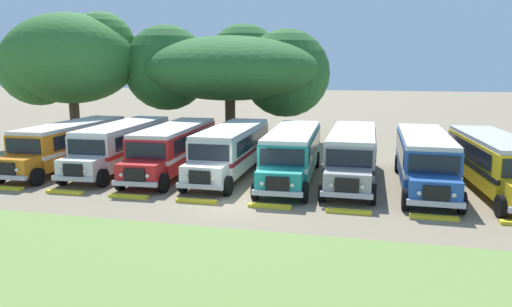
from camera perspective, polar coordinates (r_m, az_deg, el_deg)
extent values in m
plane|color=#84755B|center=(22.78, -2.44, -5.84)|extent=(220.00, 220.00, 0.00)
cube|color=olive|center=(15.24, -11.45, -14.55)|extent=(80.00, 9.64, 0.01)
cube|color=orange|center=(32.84, -21.22, 1.28)|extent=(2.53, 9.21, 2.10)
cube|color=white|center=(32.86, -21.20, 0.99)|extent=(2.56, 9.23, 0.24)
cube|color=black|center=(32.32, -19.12, 2.18)|extent=(0.06, 8.00, 0.80)
cube|color=black|center=(33.74, -22.78, 2.26)|extent=(0.06, 8.00, 0.80)
cube|color=beige|center=(32.69, -21.36, 3.29)|extent=(2.45, 9.11, 0.22)
cube|color=orange|center=(28.78, -27.05, -1.44)|extent=(2.20, 1.41, 1.05)
cube|color=black|center=(28.23, -28.02, -1.68)|extent=(1.10, 0.10, 0.70)
cube|color=#B7B7BC|center=(28.29, -27.99, -2.55)|extent=(2.40, 0.21, 0.24)
cube|color=black|center=(29.12, -26.38, 0.80)|extent=(2.20, 0.07, 0.84)
cube|color=white|center=(36.71, -17.18, 2.27)|extent=(0.90, 0.06, 1.30)
sphere|color=#EAE5C6|center=(27.74, -26.99, -1.79)|extent=(0.20, 0.20, 0.20)
cylinder|color=black|center=(28.21, -24.97, -2.58)|extent=(0.28, 1.00, 1.00)
cylinder|color=black|center=(29.74, -28.62, -2.26)|extent=(0.28, 1.00, 1.00)
cylinder|color=black|center=(34.88, -16.72, 0.30)|extent=(0.28, 1.00, 1.00)
cylinder|color=black|center=(36.12, -20.03, 0.45)|extent=(0.28, 1.00, 1.00)
cube|color=silver|center=(31.48, -15.59, 1.24)|extent=(2.92, 9.31, 2.10)
cube|color=red|center=(31.50, -15.57, 0.94)|extent=(2.95, 9.33, 0.24)
cube|color=black|center=(31.14, -13.29, 2.18)|extent=(0.41, 7.99, 0.80)
cube|color=black|center=(32.24, -17.42, 2.25)|extent=(0.41, 7.99, 0.80)
cube|color=silver|center=(31.32, -15.69, 3.33)|extent=(2.84, 9.20, 0.22)
cube|color=silver|center=(27.00, -20.46, -1.67)|extent=(2.26, 1.50, 1.05)
cube|color=black|center=(26.38, -21.28, -1.94)|extent=(1.10, 0.15, 0.70)
cube|color=#B7B7BC|center=(26.44, -21.27, -2.87)|extent=(2.41, 0.31, 0.24)
cube|color=black|center=(27.38, -19.88, 0.72)|extent=(2.20, 0.16, 0.84)
cube|color=red|center=(35.64, -12.32, 2.26)|extent=(0.90, 0.10, 1.30)
sphere|color=#EAE5C6|center=(25.98, -20.03, -2.04)|extent=(0.20, 0.20, 0.20)
sphere|color=#EAE5C6|center=(26.71, -22.62, -1.89)|extent=(0.20, 0.20, 0.20)
cylinder|color=black|center=(26.60, -18.06, -2.85)|extent=(0.33, 1.01, 1.00)
cylinder|color=black|center=(27.82, -22.41, -2.56)|extent=(0.33, 1.01, 1.00)
cylinder|color=black|center=(33.86, -11.45, 0.25)|extent=(0.33, 1.01, 1.00)
cylinder|color=black|center=(34.83, -15.11, 0.37)|extent=(0.33, 1.01, 1.00)
cube|color=red|center=(29.68, -9.66, 0.94)|extent=(2.95, 9.31, 2.10)
cube|color=white|center=(29.71, -9.65, 0.62)|extent=(2.98, 9.33, 0.24)
cube|color=black|center=(29.47, -7.17, 1.92)|extent=(0.43, 7.99, 0.80)
cube|color=black|center=(30.34, -11.75, 2.03)|extent=(0.43, 7.99, 0.80)
cube|color=beige|center=(29.51, -9.73, 3.16)|extent=(2.86, 9.21, 0.22)
cube|color=red|center=(24.97, -13.79, -2.25)|extent=(2.27, 1.51, 1.05)
cube|color=black|center=(24.31, -14.50, -2.57)|extent=(1.10, 0.15, 0.70)
cube|color=#B7B7BC|center=(24.37, -14.50, -3.58)|extent=(2.41, 0.32, 0.24)
cube|color=black|center=(25.37, -13.27, 0.33)|extent=(2.20, 0.17, 0.84)
cube|color=white|center=(34.02, -7.00, 2.04)|extent=(0.90, 0.10, 1.30)
sphere|color=#EAE5C6|center=(23.98, -13.03, -2.68)|extent=(0.20, 0.20, 0.20)
sphere|color=#EAE5C6|center=(24.56, -16.03, -2.51)|extent=(0.20, 0.20, 0.20)
cylinder|color=black|center=(24.71, -11.10, -3.53)|extent=(0.33, 1.01, 1.00)
cylinder|color=black|center=(25.68, -16.09, -3.21)|extent=(0.33, 1.01, 1.00)
cylinder|color=black|center=(32.30, -5.78, -0.09)|extent=(0.33, 1.01, 1.00)
cylinder|color=black|center=(33.04, -9.78, 0.05)|extent=(0.33, 1.01, 1.00)
cube|color=silver|center=(28.72, -2.80, 0.76)|extent=(2.55, 9.21, 2.10)
cube|color=maroon|center=(28.75, -2.80, 0.43)|extent=(2.58, 9.23, 0.24)
cube|color=black|center=(28.62, -0.20, 1.75)|extent=(0.09, 8.00, 0.80)
cube|color=black|center=(29.29, -5.05, 1.91)|extent=(0.09, 8.00, 0.80)
cube|color=beige|center=(28.55, -2.82, 3.05)|extent=(2.47, 9.11, 0.22)
cube|color=silver|center=(23.87, -6.24, -2.59)|extent=(2.21, 1.41, 1.05)
cube|color=black|center=(23.18, -6.84, -2.93)|extent=(1.10, 0.11, 0.70)
cube|color=#B7B7BC|center=(23.25, -6.85, -3.98)|extent=(2.40, 0.21, 0.24)
cube|color=black|center=(24.28, -5.77, 0.11)|extent=(2.20, 0.07, 0.84)
cube|color=maroon|center=(33.15, -0.64, 1.89)|extent=(0.90, 0.07, 1.30)
sphere|color=#EAE5C6|center=(22.92, -5.24, -3.06)|extent=(0.20, 0.20, 0.20)
sphere|color=#EAE5C6|center=(23.38, -8.50, -2.86)|extent=(0.20, 0.20, 0.20)
cylinder|color=black|center=(23.73, -3.39, -3.93)|extent=(0.29, 1.00, 1.00)
cylinder|color=black|center=(24.49, -8.80, -3.58)|extent=(0.29, 1.00, 1.00)
cylinder|color=black|center=(31.49, 0.80, -0.31)|extent=(0.29, 1.00, 1.00)
cylinder|color=black|center=(32.07, -3.40, -0.13)|extent=(0.29, 1.00, 1.00)
cube|color=teal|center=(27.53, 4.52, 0.31)|extent=(2.82, 9.28, 2.10)
cube|color=white|center=(27.56, 4.51, -0.03)|extent=(2.85, 9.30, 0.24)
cube|color=black|center=(27.63, 7.23, 1.35)|extent=(0.32, 8.00, 0.80)
cube|color=black|center=(27.92, 2.02, 1.52)|extent=(0.32, 8.00, 0.80)
cube|color=silver|center=(27.35, 4.55, 2.70)|extent=(2.73, 9.18, 0.22)
cube|color=teal|center=(22.50, 2.89, -3.35)|extent=(2.25, 1.48, 1.05)
cube|color=black|center=(21.78, 2.60, -3.74)|extent=(1.10, 0.14, 0.70)
cube|color=#B7B7BC|center=(21.86, 2.57, -4.86)|extent=(2.41, 0.28, 0.24)
cube|color=black|center=(22.93, 3.16, -0.47)|extent=(2.20, 0.14, 0.84)
cube|color=white|center=(32.08, 5.50, 1.56)|extent=(0.90, 0.09, 1.30)
sphere|color=#EAE5C6|center=(21.65, 4.41, -3.86)|extent=(0.20, 0.20, 0.20)
sphere|color=#EAE5C6|center=(21.85, 0.76, -3.69)|extent=(0.20, 0.20, 0.20)
cylinder|color=black|center=(22.59, 5.93, -4.71)|extent=(0.31, 1.01, 1.00)
cylinder|color=black|center=(22.93, -0.07, -4.43)|extent=(0.31, 1.01, 1.00)
cylinder|color=black|center=(30.56, 7.40, -0.73)|extent=(0.31, 1.01, 1.00)
cylinder|color=black|center=(30.81, 2.94, -0.57)|extent=(0.31, 1.01, 1.00)
cube|color=#9E9993|center=(27.68, 11.58, 0.18)|extent=(2.54, 9.21, 2.10)
cube|color=#282828|center=(27.71, 11.57, -0.16)|extent=(2.57, 9.23, 0.24)
cube|color=black|center=(27.89, 14.25, 1.19)|extent=(0.08, 8.00, 0.80)
cube|color=black|center=(27.96, 9.04, 1.41)|extent=(0.08, 8.00, 0.80)
cube|color=beige|center=(27.50, 11.67, 2.56)|extent=(2.46, 9.11, 0.22)
cube|color=#9E9993|center=(22.61, 11.03, -3.47)|extent=(2.21, 1.41, 1.05)
cube|color=black|center=(21.88, 10.94, -3.86)|extent=(1.10, 0.11, 0.70)
cube|color=#B7B7BC|center=(21.95, 10.89, -4.97)|extent=(2.40, 0.21, 0.24)
cube|color=black|center=(23.04, 11.19, -0.60)|extent=(2.20, 0.07, 0.84)
cube|color=#282828|center=(32.26, 11.89, 1.43)|extent=(0.90, 0.06, 1.30)
sphere|color=#EAE5C6|center=(21.82, 12.77, -3.97)|extent=(0.20, 0.20, 0.20)
sphere|color=#EAE5C6|center=(21.87, 9.09, -3.81)|extent=(0.20, 0.20, 0.20)
cylinder|color=black|center=(22.82, 14.01, -4.82)|extent=(0.28, 1.00, 1.00)
cylinder|color=black|center=(22.91, 7.98, -4.54)|extent=(0.28, 1.00, 1.00)
cylinder|color=black|center=(30.81, 13.95, -0.86)|extent=(0.28, 1.00, 1.00)
cylinder|color=black|center=(30.88, 9.50, -0.67)|extent=(0.28, 1.00, 1.00)
cube|color=#23519E|center=(27.33, 19.63, -0.35)|extent=(2.64, 9.24, 2.10)
cube|color=silver|center=(27.36, 19.61, -0.70)|extent=(2.67, 9.26, 0.24)
cube|color=black|center=(27.70, 22.25, 0.66)|extent=(0.16, 8.00, 0.80)
cube|color=black|center=(27.44, 17.00, 0.91)|extent=(0.16, 8.00, 0.80)
cube|color=beige|center=(27.15, 19.78, 2.05)|extent=(2.55, 9.13, 0.22)
cube|color=#23519E|center=(22.29, 20.78, -4.17)|extent=(2.22, 1.43, 1.05)
cube|color=black|center=(21.57, 21.00, -4.59)|extent=(1.10, 0.12, 0.70)
cube|color=#B7B7BC|center=(21.64, 20.94, -5.72)|extent=(2.40, 0.24, 0.24)
cube|color=black|center=(22.72, 20.76, -1.25)|extent=(2.20, 0.09, 0.84)
cube|color=silver|center=(31.88, 18.87, 0.98)|extent=(0.90, 0.07, 1.30)
sphere|color=#EAE5C6|center=(21.62, 22.86, -4.69)|extent=(0.20, 0.20, 0.20)
sphere|color=#EAE5C6|center=(21.45, 19.16, -4.56)|extent=(0.20, 0.20, 0.20)
cylinder|color=black|center=(22.69, 23.69, -5.49)|extent=(0.29, 1.00, 1.00)
cylinder|color=black|center=(22.40, 17.61, -5.29)|extent=(0.29, 1.00, 1.00)
cylinder|color=black|center=(30.59, 21.24, -1.35)|extent=(0.29, 1.00, 1.00)
cylinder|color=black|center=(30.38, 16.75, -1.16)|extent=(0.29, 1.00, 1.00)
cube|color=yellow|center=(27.79, 26.76, -0.70)|extent=(3.15, 9.36, 2.10)
cube|color=black|center=(27.82, 26.73, -1.04)|extent=(3.19, 9.38, 0.24)
cube|color=black|center=(27.63, 24.15, 0.50)|extent=(0.61, 7.98, 0.80)
cube|color=#B2B2B7|center=(27.61, 26.96, 1.66)|extent=(3.07, 9.25, 0.22)
cube|color=black|center=(32.17, 24.32, 0.69)|extent=(0.90, 0.12, 1.30)
cylinder|color=black|center=(22.83, 27.53, -5.72)|extent=(0.35, 1.02, 1.00)
cylinder|color=black|center=(31.15, 27.07, -1.60)|extent=(0.35, 1.02, 1.00)
cylinder|color=black|center=(30.49, 22.78, -1.50)|extent=(0.35, 1.02, 1.00)
cube|color=yellow|center=(28.25, -28.07, -3.71)|extent=(2.00, 0.36, 0.15)
cube|color=yellow|center=(26.06, -22.14, -4.35)|extent=(2.00, 0.36, 0.15)
cube|color=yellow|center=(24.20, -15.19, -5.04)|extent=(2.00, 0.36, 0.15)
cube|color=yellow|center=(22.75, -7.21, -5.74)|extent=(2.00, 0.36, 0.15)
cube|color=yellow|center=(21.79, 1.68, -6.39)|extent=(2.00, 0.36, 0.15)
cube|color=yellow|center=(21.40, 11.16, -6.91)|extent=(2.00, 0.36, 0.15)
cube|color=yellow|center=(21.60, 20.74, -7.25)|extent=(2.00, 0.36, 0.15)
cylinder|color=brown|center=(40.36, -3.14, 4.40)|extent=(0.87, 0.87, 4.25)
ellipsoid|color=#286028|center=(40.13, -3.19, 10.26)|extent=(15.06, 14.27, 5.32)
sphere|color=#286028|center=(40.97, 3.66, 9.68)|extent=(7.50, 7.50, 7.50)
sphere|color=#286028|center=(40.40, -10.77, 10.15)|extent=(7.03, 7.03, 7.03)
sphere|color=#286028|center=(44.67, -1.46, 11.04)|extent=(6.98, 6.98, 6.98)
cylinder|color=brown|center=(41.45, -21.08, 3.94)|extent=(0.79, 0.79, 4.34)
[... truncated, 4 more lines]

